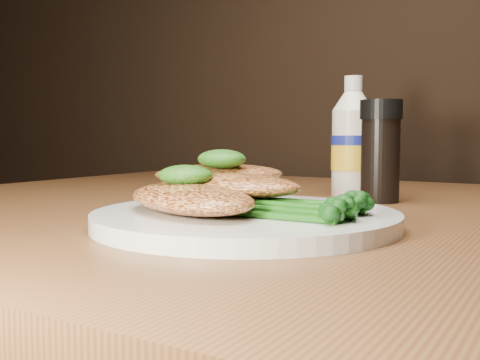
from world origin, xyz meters
The scene contains 9 objects.
plate centered at (-0.06, 0.90, 0.76)m, with size 0.26×0.26×0.01m, color silver.
chicken_front centered at (-0.09, 0.87, 0.78)m, with size 0.15×0.08×0.02m, color #D07E42.
chicken_mid centered at (-0.08, 0.91, 0.78)m, with size 0.14×0.07×0.02m, color #D07E42.
chicken_back centered at (-0.11, 0.95, 0.79)m, with size 0.12×0.06×0.02m, color #D07E42.
pesto_front centered at (-0.10, 0.88, 0.79)m, with size 0.05×0.04×0.02m, color black.
pesto_back centered at (-0.10, 0.93, 0.81)m, with size 0.05×0.04×0.02m, color black.
broccolini_bundle centered at (-0.01, 0.90, 0.77)m, with size 0.12×0.09×0.02m, color #1B5813, non-canonical shape.
mayo_bottle centered at (-0.07, 1.18, 0.83)m, with size 0.05×0.05×0.15m, color #F3EACE, non-canonical shape.
pepper_grinder centered at (-0.01, 1.13, 0.81)m, with size 0.05×0.05×0.12m, color black, non-canonical shape.
Camera 1 is at (0.19, 0.49, 0.83)m, focal length 42.63 mm.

